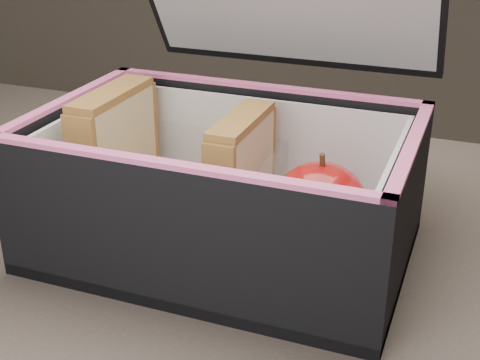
% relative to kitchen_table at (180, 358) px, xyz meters
% --- Properties ---
extents(kitchen_table, '(1.20, 0.80, 0.75)m').
position_rel_kitchen_table_xyz_m(kitchen_table, '(0.00, 0.00, 0.00)').
color(kitchen_table, brown).
rests_on(kitchen_table, ground).
extents(lunch_bag, '(0.31, 0.31, 0.29)m').
position_rel_kitchen_table_xyz_m(lunch_bag, '(0.02, 0.06, 0.16)').
color(lunch_bag, black).
rests_on(lunch_bag, kitchen_table).
extents(plastic_tub, '(0.17, 0.12, 0.07)m').
position_rel_kitchen_table_xyz_m(plastic_tub, '(-0.03, 0.06, 0.14)').
color(plastic_tub, white).
rests_on(plastic_tub, lunch_bag).
extents(sandwich_left, '(0.03, 0.10, 0.12)m').
position_rel_kitchen_table_xyz_m(sandwich_left, '(-0.09, 0.06, 0.16)').
color(sandwich_left, '#D5BA86').
rests_on(sandwich_left, plastic_tub).
extents(sandwich_right, '(0.03, 0.10, 0.11)m').
position_rel_kitchen_table_xyz_m(sandwich_right, '(0.04, 0.06, 0.16)').
color(sandwich_right, '#D5BA86').
rests_on(sandwich_right, plastic_tub).
extents(carrot_sticks, '(0.05, 0.15, 0.03)m').
position_rel_kitchen_table_xyz_m(carrot_sticks, '(-0.02, 0.05, 0.12)').
color(carrot_sticks, '#DC4313').
rests_on(carrot_sticks, plastic_tub).
extents(paper_napkin, '(0.10, 0.10, 0.01)m').
position_rel_kitchen_table_xyz_m(paper_napkin, '(0.11, 0.06, 0.11)').
color(paper_napkin, white).
rests_on(paper_napkin, lunch_bag).
extents(red_apple, '(0.08, 0.08, 0.08)m').
position_rel_kitchen_table_xyz_m(red_apple, '(0.11, 0.05, 0.15)').
color(red_apple, '#9A000E').
rests_on(red_apple, paper_napkin).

